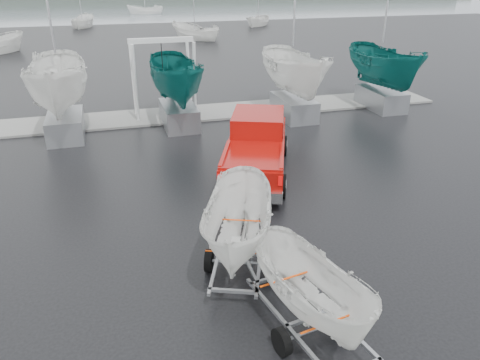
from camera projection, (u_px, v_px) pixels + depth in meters
ground_plane at (248, 236)px, 14.06m from camera, size 120.00×120.00×0.00m
lake at (115, 4)px, 101.53m from camera, size 300.00×300.00×0.00m
dock at (179, 115)px, 25.41m from camera, size 30.00×3.00×0.12m
pickup_truck at (257, 143)px, 18.19m from camera, size 4.35×6.72×2.12m
trailer_hitched at (240, 175)px, 11.44m from camera, size 2.42×3.78×5.04m
trailer_parked at (315, 244)px, 9.30m from camera, size 1.88×3.76×4.30m
boat_hoist at (163, 67)px, 24.15m from camera, size 3.30×2.18×4.12m
keelboat_0 at (53, 45)px, 20.50m from camera, size 2.67×3.20×10.85m
keelboat_1 at (175, 50)px, 22.23m from camera, size 2.38×3.20×7.43m
keelboat_2 at (297, 42)px, 23.52m from camera, size 2.47×3.20×10.64m
keelboat_3 at (388, 39)px, 25.19m from camera, size 2.41×3.20×10.58m
moored_boat_1 at (83, 27)px, 62.77m from camera, size 2.91×2.96×11.24m
moored_boat_2 at (195, 39)px, 52.45m from camera, size 3.71×3.73×11.54m
moored_boat_3 at (258, 26)px, 64.27m from camera, size 3.13×3.14×10.92m
moored_boat_5 at (146, 14)px, 80.63m from camera, size 2.59×2.53×11.05m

